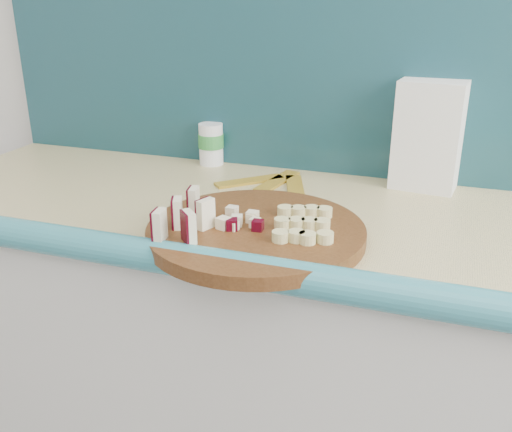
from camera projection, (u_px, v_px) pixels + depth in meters
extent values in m
cube|color=silver|center=(376.00, 11.00, 1.30)|extent=(3.60, 0.04, 2.60)
cube|color=silver|center=(372.00, 406.00, 1.33)|extent=(2.20, 0.60, 0.88)
cube|color=#DAC77F|center=(389.00, 228.00, 1.16)|extent=(2.20, 0.60, 0.03)
cube|color=teal|center=(366.00, 298.00, 0.90)|extent=(2.20, 0.06, 0.03)
cube|color=teal|center=(414.00, 76.00, 1.31)|extent=(2.20, 0.02, 0.50)
cylinder|color=#3F220D|center=(256.00, 232.00, 1.07)|extent=(0.49, 0.49, 0.03)
cube|color=#F0E6C0|center=(160.00, 225.00, 0.99)|extent=(0.02, 0.04, 0.06)
cube|color=#3F0411|center=(155.00, 225.00, 1.00)|extent=(0.01, 0.03, 0.06)
cube|color=#F0E6C0|center=(178.00, 213.00, 1.05)|extent=(0.02, 0.04, 0.06)
cube|color=#3F0411|center=(173.00, 213.00, 1.05)|extent=(0.01, 0.03, 0.06)
cube|color=#F0E6C0|center=(194.00, 202.00, 1.10)|extent=(0.02, 0.04, 0.06)
cube|color=#3F0411|center=(190.00, 202.00, 1.11)|extent=(0.01, 0.03, 0.06)
cube|color=#F0E6C0|center=(189.00, 227.00, 0.99)|extent=(0.02, 0.04, 0.06)
cube|color=#3F0411|center=(184.00, 226.00, 0.99)|extent=(0.01, 0.03, 0.06)
cube|color=#F0E6C0|center=(206.00, 214.00, 1.04)|extent=(0.02, 0.04, 0.06)
cube|color=#3F0411|center=(201.00, 214.00, 1.05)|extent=(0.01, 0.03, 0.06)
cube|color=#FAEDC8|center=(247.00, 221.00, 1.06)|extent=(0.02, 0.02, 0.02)
cube|color=#FAEDC8|center=(251.00, 219.00, 1.07)|extent=(0.02, 0.02, 0.02)
cube|color=#3F0411|center=(248.00, 216.00, 1.08)|extent=(0.02, 0.02, 0.02)
cube|color=#FAEDC8|center=(242.00, 218.00, 1.07)|extent=(0.02, 0.02, 0.02)
cube|color=#FAEDC8|center=(236.00, 218.00, 1.08)|extent=(0.02, 0.02, 0.02)
cube|color=#FAEDC8|center=(229.00, 220.00, 1.07)|extent=(0.02, 0.02, 0.02)
cube|color=#FAEDC8|center=(237.00, 222.00, 1.06)|extent=(0.02, 0.02, 0.02)
cube|color=#FAEDC8|center=(238.00, 224.00, 1.05)|extent=(0.02, 0.02, 0.02)
cube|color=#3F0411|center=(246.00, 226.00, 1.04)|extent=(0.02, 0.02, 0.02)
cube|color=#FAEDC8|center=(249.00, 222.00, 1.05)|extent=(0.02, 0.02, 0.02)
cylinder|color=#DED387|center=(281.00, 236.00, 1.00)|extent=(0.03, 0.03, 0.02)
cylinder|color=#DED387|center=(295.00, 236.00, 1.00)|extent=(0.03, 0.03, 0.02)
cylinder|color=#DED387|center=(309.00, 237.00, 1.00)|extent=(0.03, 0.03, 0.02)
cylinder|color=#DED387|center=(323.00, 238.00, 0.99)|extent=(0.03, 0.03, 0.02)
cylinder|color=#DED387|center=(283.00, 222.00, 1.06)|extent=(0.03, 0.03, 0.02)
cylinder|color=#DED387|center=(297.00, 223.00, 1.05)|extent=(0.03, 0.03, 0.02)
cylinder|color=#DED387|center=(310.00, 224.00, 1.05)|extent=(0.03, 0.03, 0.02)
cylinder|color=#DED387|center=(323.00, 224.00, 1.05)|extent=(0.03, 0.03, 0.02)
cylinder|color=#DED387|center=(285.00, 210.00, 1.11)|extent=(0.03, 0.03, 0.02)
cylinder|color=#DED387|center=(298.00, 211.00, 1.11)|extent=(0.03, 0.03, 0.02)
cylinder|color=#DED387|center=(311.00, 211.00, 1.11)|extent=(0.03, 0.03, 0.02)
cylinder|color=#DED387|center=(323.00, 212.00, 1.11)|extent=(0.03, 0.03, 0.02)
cube|color=white|center=(428.00, 135.00, 1.31)|extent=(0.16, 0.12, 0.25)
cylinder|color=white|center=(211.00, 144.00, 1.51)|extent=(0.06, 0.06, 0.11)
cylinder|color=green|center=(211.00, 141.00, 1.50)|extent=(0.07, 0.07, 0.04)
cube|color=gold|center=(249.00, 181.00, 1.38)|extent=(0.15, 0.15, 0.01)
cube|color=gold|center=(277.00, 181.00, 1.38)|extent=(0.07, 0.18, 0.01)
cube|color=gold|center=(295.00, 188.00, 1.34)|extent=(0.09, 0.17, 0.01)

